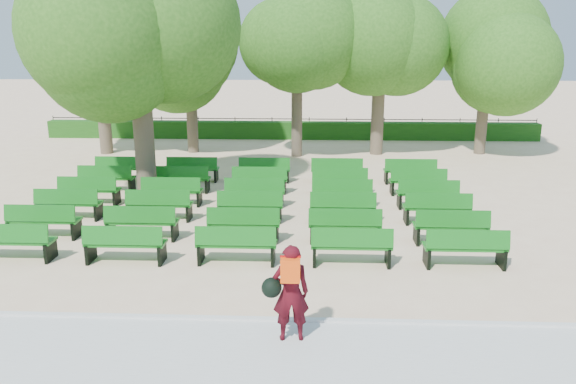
# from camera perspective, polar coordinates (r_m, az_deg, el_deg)

# --- Properties ---
(ground) EXTENTS (120.00, 120.00, 0.00)m
(ground) POSITION_cam_1_polar(r_m,az_deg,el_deg) (16.48, -1.68, -2.77)
(ground) COLOR beige
(paving) EXTENTS (30.00, 2.20, 0.06)m
(paving) POSITION_cam_1_polar(r_m,az_deg,el_deg) (9.72, -4.92, -16.10)
(paving) COLOR silver
(paving) RESTS_ON ground
(curb) EXTENTS (30.00, 0.12, 0.10)m
(curb) POSITION_cam_1_polar(r_m,az_deg,el_deg) (10.70, -4.12, -12.83)
(curb) COLOR silver
(curb) RESTS_ON ground
(hedge) EXTENTS (26.00, 0.70, 0.90)m
(hedge) POSITION_cam_1_polar(r_m,az_deg,el_deg) (30.02, 0.23, 6.29)
(hedge) COLOR #1D5515
(hedge) RESTS_ON ground
(fence) EXTENTS (26.00, 0.10, 1.02)m
(fence) POSITION_cam_1_polar(r_m,az_deg,el_deg) (30.48, 0.26, 5.57)
(fence) COLOR black
(fence) RESTS_ON ground
(tree_line) EXTENTS (21.80, 6.80, 7.04)m
(tree_line) POSITION_cam_1_polar(r_m,az_deg,el_deg) (26.16, -0.11, 3.97)
(tree_line) COLOR #336A1C
(tree_line) RESTS_ON ground
(bench_array) EXTENTS (1.90, 0.69, 1.18)m
(bench_array) POSITION_cam_1_polar(r_m,az_deg,el_deg) (17.04, -3.49, -1.84)
(bench_array) COLOR #126817
(bench_array) RESTS_ON ground
(tree_among) EXTENTS (4.69, 4.69, 6.86)m
(tree_among) POSITION_cam_1_polar(r_m,az_deg,el_deg) (18.48, -14.97, 13.53)
(tree_among) COLOR brown
(tree_among) RESTS_ON ground
(person) EXTENTS (0.83, 0.52, 1.73)m
(person) POSITION_cam_1_polar(r_m,az_deg,el_deg) (9.65, 0.12, -10.08)
(person) COLOR #3F0911
(person) RESTS_ON ground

